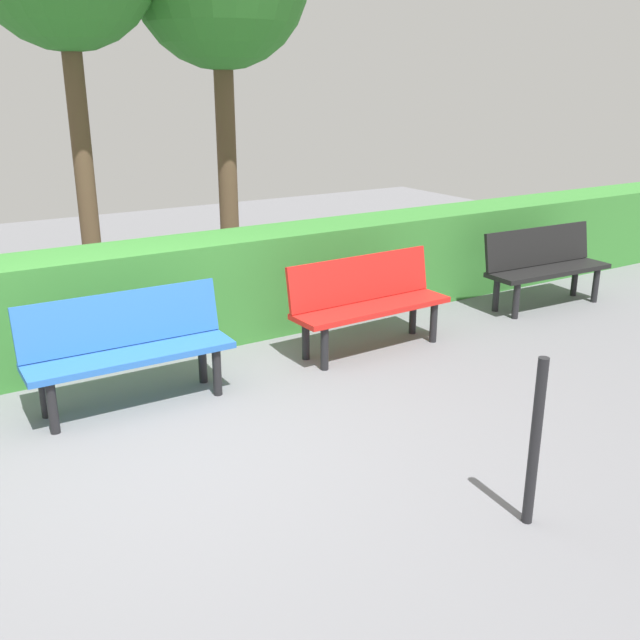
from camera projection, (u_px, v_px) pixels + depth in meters
The scene contains 6 objects.
ground_plane at pixel (179, 446), 4.85m from camera, with size 18.87×18.87×0.00m, color slate.
bench_black at pixel (544, 263), 7.82m from camera, with size 1.54×0.53×0.86m.
bench_red at pixel (367, 299), 6.51m from camera, with size 1.58×0.50×0.86m.
bench_blue at pixel (127, 344), 5.38m from camera, with size 1.56×0.48×0.86m.
hedge_row at pixel (206, 290), 6.76m from camera, with size 14.87×0.70×0.99m, color #387F33.
railing_post_mid at pixel (535, 443), 3.86m from camera, with size 0.06×0.06×1.00m, color black.
Camera 1 is at (1.48, 4.17, 2.36)m, focal length 39.67 mm.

